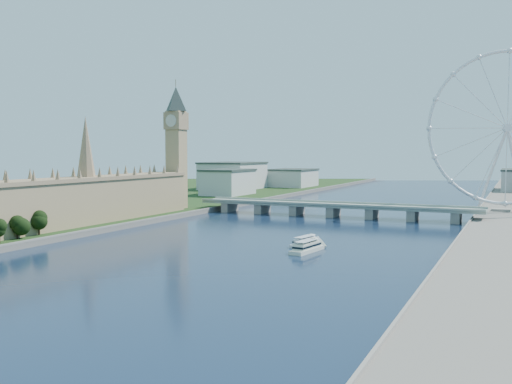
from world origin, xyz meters
The scene contains 8 objects.
ground centered at (0.00, 0.00, 0.00)m, with size 2000.00×2000.00×0.00m, color #183345.
parliament_range centered at (-128.00, 170.00, 18.48)m, with size 24.00×200.00×70.00m.
big_ben centered at (-128.00, 278.00, 66.57)m, with size 20.02×20.02×110.00m.
westminster_bridge centered at (0.00, 300.00, 6.63)m, with size 220.00×22.00×9.50m.
london_eye centered at (119.98, 355.08, 67.52)m, with size 113.60×39.12×124.30m.
city_skyline centered at (39.22, 560.08, 16.96)m, with size 505.00×280.00×32.00m.
tour_boat_near centered at (27.61, 160.52, 0.00)m, with size 6.43×25.40×5.57m, color white, non-canonical shape.
tour_boat_far centered at (34.81, 143.48, 0.00)m, with size 7.28×28.55×6.30m, color beige, non-canonical shape.
Camera 1 is at (129.76, -121.40, 49.47)m, focal length 40.00 mm.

